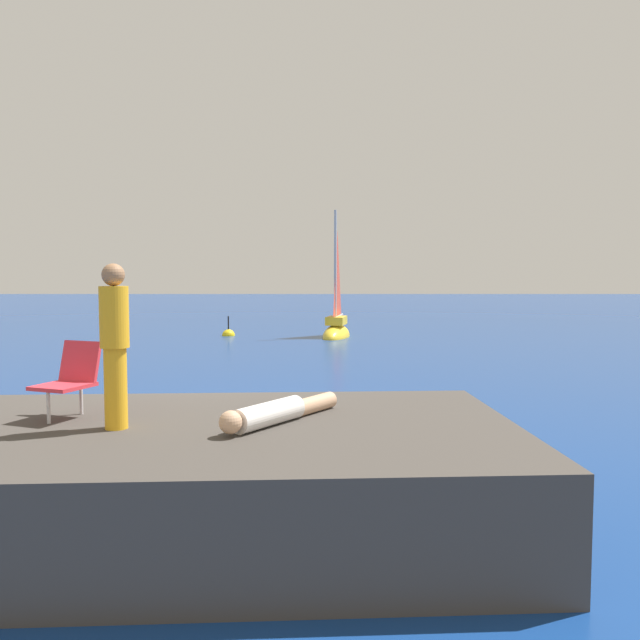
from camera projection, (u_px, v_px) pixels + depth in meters
ground_plane at (215, 433)px, 10.46m from camera, size 160.00×160.00×0.00m
shore_ledge at (199, 477)px, 6.44m from camera, size 6.67×3.87×1.08m
boulder_seaward at (70, 470)px, 8.45m from camera, size 1.15×0.94×0.68m
boulder_inland at (415, 473)px, 8.30m from camera, size 1.92×1.95×0.97m
sailboat_near at (339, 329)px, 26.82m from camera, size 1.60×3.20×5.81m
person_sunbather at (279, 412)px, 6.47m from camera, size 1.14×1.51×0.25m
person_standing at (117, 341)px, 6.20m from camera, size 0.28×0.28×1.62m
beach_chair at (74, 376)px, 6.74m from camera, size 0.66×0.73×0.80m
marker_buoy at (231, 336)px, 27.38m from camera, size 0.56×0.56×1.13m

